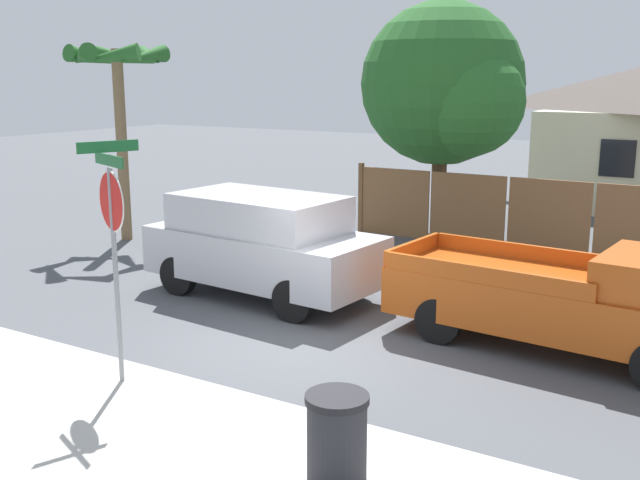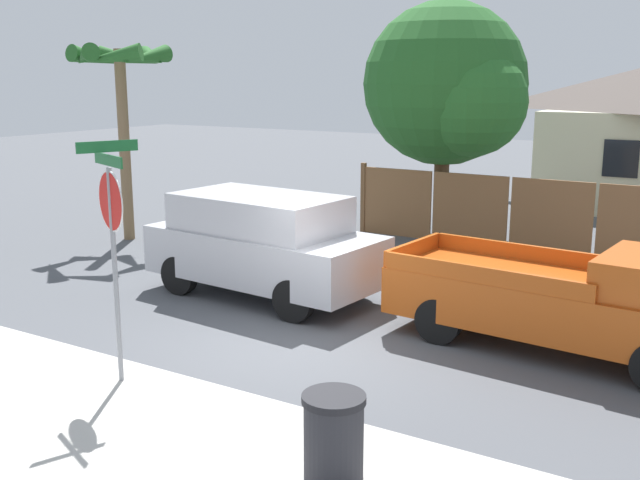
% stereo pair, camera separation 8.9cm
% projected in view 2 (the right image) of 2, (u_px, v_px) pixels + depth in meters
% --- Properties ---
extents(ground_plane, '(80.00, 80.00, 0.00)m').
position_uv_depth(ground_plane, '(303.00, 343.00, 11.99)').
color(ground_plane, '#4C4F54').
extents(sidewalk_strip, '(36.00, 3.20, 0.01)m').
position_uv_depth(sidewalk_strip, '(141.00, 432.00, 8.99)').
color(sidewalk_strip, beige).
rests_on(sidewalk_strip, ground).
extents(oak_tree, '(4.47, 4.25, 6.12)m').
position_uv_depth(oak_tree, '(450.00, 88.00, 19.34)').
color(oak_tree, brown).
rests_on(oak_tree, ground).
extents(palm_tree, '(2.46, 2.66, 4.96)m').
position_uv_depth(palm_tree, '(120.00, 74.00, 18.73)').
color(palm_tree, brown).
rests_on(palm_tree, ground).
extents(red_suv, '(4.75, 2.42, 1.98)m').
position_uv_depth(red_suv, '(263.00, 242.00, 14.37)').
color(red_suv, '#B7B7BC').
rests_on(red_suv, ground).
extents(orange_pickup, '(5.47, 2.37, 1.68)m').
position_uv_depth(orange_pickup, '(576.00, 300.00, 11.41)').
color(orange_pickup, '#B74C14').
rests_on(orange_pickup, ground).
extents(stop_sign, '(0.87, 0.79, 3.36)m').
position_uv_depth(stop_sign, '(112.00, 220.00, 10.05)').
color(stop_sign, gray).
rests_on(stop_sign, ground).
extents(trash_bin, '(0.68, 0.68, 0.94)m').
position_uv_depth(trash_bin, '(334.00, 436.00, 7.90)').
color(trash_bin, '#28282D').
rests_on(trash_bin, ground).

